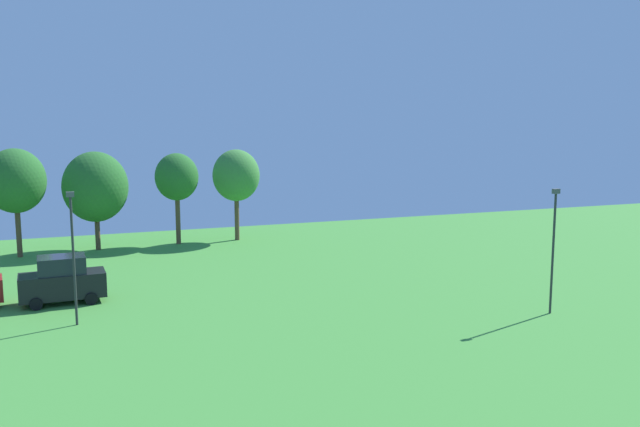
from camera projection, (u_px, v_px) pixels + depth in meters
name	position (u px, v px, depth m)	size (l,w,h in m)	color
parked_car_third_from_left	(62.00, 280.00, 35.74)	(4.40, 2.24, 2.52)	black
light_post_1	(553.00, 244.00, 33.51)	(0.36, 0.20, 6.30)	#2D2D33
light_post_2	(73.00, 251.00, 31.64)	(0.36, 0.20, 6.37)	#2D2D33
treeline_tree_2	(15.00, 181.00, 46.67)	(4.07, 4.07, 7.61)	brown
treeline_tree_3	(95.00, 187.00, 49.37)	(4.68, 4.68, 7.24)	brown
treeline_tree_4	(177.00, 177.00, 51.55)	(3.29, 3.29, 6.99)	brown
treeline_tree_5	(236.00, 176.00, 53.15)	(3.70, 3.70, 7.19)	brown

